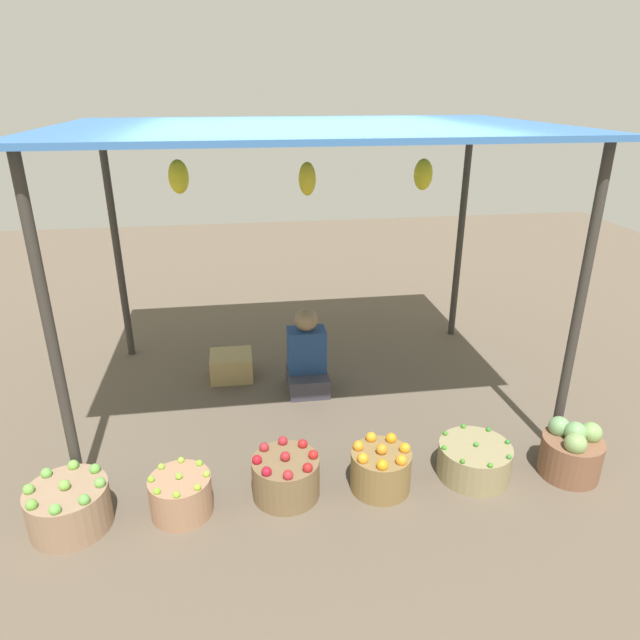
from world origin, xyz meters
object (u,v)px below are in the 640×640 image
basket_limes (181,495)px  basket_green_apples (69,506)px  vendor_person (307,359)px  basket_oranges (381,469)px  basket_green_chilies (474,460)px  wooden_crate_near_vendor (231,366)px  basket_cabbages (571,452)px  basket_red_apples (286,476)px

basket_limes → basket_green_apples: bearing=-178.0°
vendor_person → basket_oranges: bearing=-77.5°
basket_green_chilies → wooden_crate_near_vendor: 2.44m
vendor_person → basket_limes: size_ratio=1.95×
basket_cabbages → wooden_crate_near_vendor: (-2.39, 1.83, -0.06)m
vendor_person → basket_red_apples: 1.48m
vendor_person → basket_red_apples: size_ratio=1.70×
basket_green_apples → basket_green_chilies: basket_green_apples is taller
vendor_person → wooden_crate_near_vendor: size_ratio=1.98×
basket_red_apples → basket_green_chilies: bearing=0.4°
vendor_person → wooden_crate_near_vendor: 0.78m
basket_green_apples → wooden_crate_near_vendor: basket_green_apples is taller
basket_limes → basket_oranges: (1.34, 0.05, 0.02)m
basket_green_apples → basket_cabbages: 3.41m
vendor_person → basket_green_chilies: (1.02, -1.43, -0.18)m
basket_limes → basket_cabbages: 2.72m
basket_green_chilies → basket_red_apples: bearing=-179.6°
basket_limes → basket_red_apples: basket_red_apples is taller
vendor_person → basket_green_apples: size_ratio=1.55×
basket_green_apples → basket_oranges: bearing=2.0°
basket_oranges → wooden_crate_near_vendor: basket_oranges is taller
basket_red_apples → basket_cabbages: size_ratio=1.08×
vendor_person → basket_oranges: size_ratio=1.88×
basket_limes → basket_red_apples: (0.69, 0.07, 0.01)m
wooden_crate_near_vendor → basket_limes: bearing=-100.3°
basket_limes → basket_cabbages: basket_cabbages is taller
basket_oranges → wooden_crate_near_vendor: size_ratio=1.06×
basket_cabbages → wooden_crate_near_vendor: basket_cabbages is taller
vendor_person → basket_cabbages: bearing=-41.7°
basket_green_apples → wooden_crate_near_vendor: bearing=61.1°
vendor_person → basket_cabbages: size_ratio=1.84×
basket_red_apples → wooden_crate_near_vendor: basket_red_apples is taller
basket_green_apples → basket_green_chilies: 2.72m
vendor_person → basket_red_apples: vendor_person is taller
basket_limes → basket_cabbages: (2.72, -0.01, 0.05)m
basket_limes → basket_green_chilies: (2.04, 0.08, -0.01)m
basket_limes → wooden_crate_near_vendor: size_ratio=1.02×
basket_oranges → basket_cabbages: 1.38m
basket_green_chilies → basket_cabbages: size_ratio=1.21×
basket_red_apples → basket_green_chilies: 1.35m
basket_green_chilies → basket_green_apples: bearing=-177.8°
vendor_person → wooden_crate_near_vendor: bearing=155.6°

